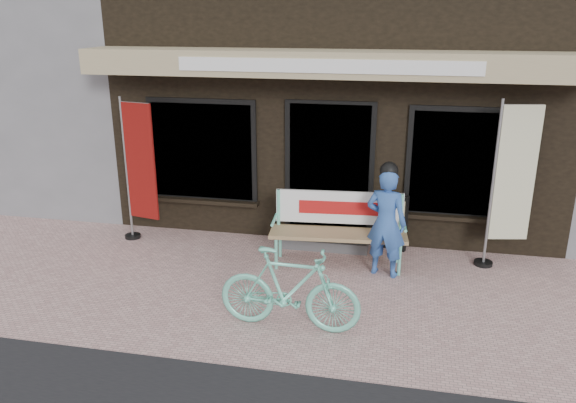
% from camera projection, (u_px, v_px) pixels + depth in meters
% --- Properties ---
extents(ground, '(70.00, 70.00, 0.00)m').
position_uv_depth(ground, '(306.00, 301.00, 6.99)').
color(ground, '#CAA09B').
rests_on(ground, ground).
extents(storefront, '(7.00, 6.77, 6.00)m').
position_uv_depth(storefront, '(352.00, 36.00, 10.65)').
color(storefront, black).
rests_on(storefront, ground).
extents(bench, '(1.93, 0.64, 1.03)m').
position_uv_depth(bench, '(339.00, 223.00, 7.87)').
color(bench, '#70DABD').
rests_on(bench, ground).
extents(person, '(0.62, 0.48, 1.59)m').
position_uv_depth(person, '(386.00, 221.00, 7.46)').
color(person, '#315AA9').
rests_on(person, ground).
extents(bicycle, '(1.62, 0.50, 0.97)m').
position_uv_depth(bicycle, '(289.00, 289.00, 6.24)').
color(bicycle, '#70DABD').
rests_on(bicycle, ground).
extents(nobori_red, '(0.67, 0.29, 2.24)m').
position_uv_depth(nobori_red, '(138.00, 169.00, 8.50)').
color(nobori_red, gray).
rests_on(nobori_red, ground).
extents(nobori_cream, '(0.70, 0.30, 2.36)m').
position_uv_depth(nobori_cream, '(510.00, 183.00, 7.60)').
color(nobori_cream, gray).
rests_on(nobori_cream, ground).
extents(menu_stand, '(0.44, 0.23, 0.87)m').
position_uv_depth(menu_stand, '(393.00, 221.00, 8.39)').
color(menu_stand, black).
rests_on(menu_stand, ground).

